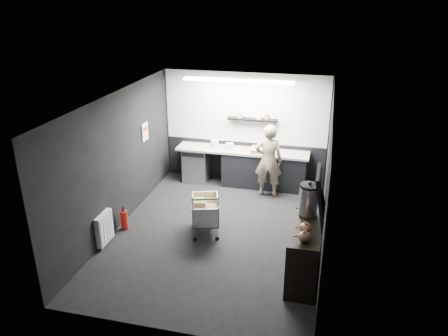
# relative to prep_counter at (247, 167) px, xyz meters

# --- Properties ---
(floor) EXTENTS (5.50, 5.50, 0.00)m
(floor) POSITION_rel_prep_counter_xyz_m (-0.14, -2.42, -0.46)
(floor) COLOR black
(floor) RESTS_ON ground
(ceiling) EXTENTS (5.50, 5.50, 0.00)m
(ceiling) POSITION_rel_prep_counter_xyz_m (-0.14, -2.42, 2.24)
(ceiling) COLOR silver
(ceiling) RESTS_ON wall_back
(wall_back) EXTENTS (5.50, 0.00, 5.50)m
(wall_back) POSITION_rel_prep_counter_xyz_m (-0.14, 0.33, 0.89)
(wall_back) COLOR black
(wall_back) RESTS_ON floor
(wall_front) EXTENTS (5.50, 0.00, 5.50)m
(wall_front) POSITION_rel_prep_counter_xyz_m (-0.14, -5.17, 0.89)
(wall_front) COLOR black
(wall_front) RESTS_ON floor
(wall_left) EXTENTS (0.00, 5.50, 5.50)m
(wall_left) POSITION_rel_prep_counter_xyz_m (-2.14, -2.42, 0.89)
(wall_left) COLOR black
(wall_left) RESTS_ON floor
(wall_right) EXTENTS (0.00, 5.50, 5.50)m
(wall_right) POSITION_rel_prep_counter_xyz_m (1.86, -2.42, 0.89)
(wall_right) COLOR black
(wall_right) RESTS_ON floor
(kitchen_wall_panel) EXTENTS (3.95, 0.02, 1.70)m
(kitchen_wall_panel) POSITION_rel_prep_counter_xyz_m (-0.14, 0.31, 1.39)
(kitchen_wall_panel) COLOR silver
(kitchen_wall_panel) RESTS_ON wall_back
(dado_panel) EXTENTS (3.95, 0.02, 1.00)m
(dado_panel) POSITION_rel_prep_counter_xyz_m (-0.14, 0.31, 0.04)
(dado_panel) COLOR black
(dado_panel) RESTS_ON wall_back
(floating_shelf) EXTENTS (1.20, 0.22, 0.04)m
(floating_shelf) POSITION_rel_prep_counter_xyz_m (0.06, 0.20, 1.16)
(floating_shelf) COLOR black
(floating_shelf) RESTS_ON wall_back
(wall_clock) EXTENTS (0.20, 0.03, 0.20)m
(wall_clock) POSITION_rel_prep_counter_xyz_m (1.26, 0.30, 1.69)
(wall_clock) COLOR silver
(wall_clock) RESTS_ON wall_back
(poster) EXTENTS (0.02, 0.30, 0.40)m
(poster) POSITION_rel_prep_counter_xyz_m (-2.12, -1.12, 1.09)
(poster) COLOR white
(poster) RESTS_ON wall_left
(poster_red_band) EXTENTS (0.02, 0.22, 0.10)m
(poster_red_band) POSITION_rel_prep_counter_xyz_m (-2.11, -1.12, 1.16)
(poster_red_band) COLOR red
(poster_red_band) RESTS_ON poster
(radiator) EXTENTS (0.10, 0.50, 0.60)m
(radiator) POSITION_rel_prep_counter_xyz_m (-2.08, -3.32, -0.11)
(radiator) COLOR silver
(radiator) RESTS_ON wall_left
(ceiling_strip) EXTENTS (2.40, 0.20, 0.04)m
(ceiling_strip) POSITION_rel_prep_counter_xyz_m (-0.14, -0.57, 2.21)
(ceiling_strip) COLOR white
(ceiling_strip) RESTS_ON ceiling
(prep_counter) EXTENTS (3.20, 0.61, 0.90)m
(prep_counter) POSITION_rel_prep_counter_xyz_m (0.00, 0.00, 0.00)
(prep_counter) COLOR black
(prep_counter) RESTS_ON floor
(person) EXTENTS (0.65, 0.45, 1.72)m
(person) POSITION_rel_prep_counter_xyz_m (0.57, -0.45, 0.40)
(person) COLOR #BEB597
(person) RESTS_ON floor
(shopping_cart) EXTENTS (0.74, 1.00, 0.94)m
(shopping_cart) POSITION_rel_prep_counter_xyz_m (-0.38, -2.40, -0.01)
(shopping_cart) COLOR silver
(shopping_cart) RESTS_ON floor
(sideboard) EXTENTS (0.55, 1.29, 1.93)m
(sideboard) POSITION_rel_prep_counter_xyz_m (1.61, -3.47, 0.15)
(sideboard) COLOR black
(sideboard) RESTS_ON floor
(fire_extinguisher) EXTENTS (0.14, 0.14, 0.47)m
(fire_extinguisher) POSITION_rel_prep_counter_xyz_m (-1.99, -2.70, -0.23)
(fire_extinguisher) COLOR red
(fire_extinguisher) RESTS_ON floor
(cardboard_box) EXTENTS (0.55, 0.43, 0.10)m
(cardboard_box) POSITION_rel_prep_counter_xyz_m (0.36, -0.05, 0.49)
(cardboard_box) COLOR tan
(cardboard_box) RESTS_ON prep_counter
(pink_tub) EXTENTS (0.19, 0.19, 0.19)m
(pink_tub) POSITION_rel_prep_counter_xyz_m (-0.82, 0.00, 0.54)
(pink_tub) COLOR silver
(pink_tub) RESTS_ON prep_counter
(white_container) EXTENTS (0.21, 0.18, 0.16)m
(white_container) POSITION_rel_prep_counter_xyz_m (-0.43, -0.05, 0.52)
(white_container) COLOR silver
(white_container) RESTS_ON prep_counter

